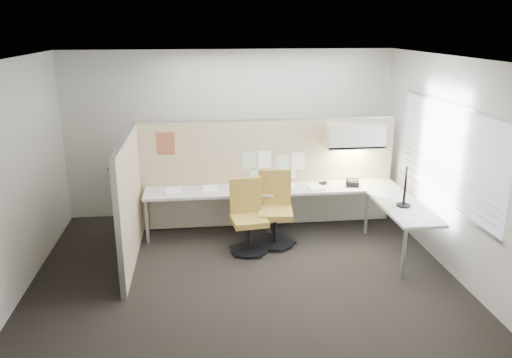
{
  "coord_description": "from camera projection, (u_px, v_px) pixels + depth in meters",
  "views": [
    {
      "loc": [
        -0.54,
        -6.06,
        3.18
      ],
      "look_at": [
        0.27,
        0.8,
        1.04
      ],
      "focal_mm": 35.0,
      "sensor_mm": 36.0,
      "label": 1
    }
  ],
  "objects": [
    {
      "name": "desk",
      "position": [
        296.0,
        198.0,
        7.75
      ],
      "size": [
        4.0,
        2.07,
        0.73
      ],
      "color": "beige",
      "rests_on": "floor"
    },
    {
      "name": "paper_stack_4",
      "position": [
        315.0,
        187.0,
        7.81
      ],
      "size": [
        0.26,
        0.32,
        0.03
      ],
      "primitive_type": "cube",
      "rotation": [
        0.0,
        0.0,
        0.11
      ],
      "color": "white",
      "rests_on": "desk"
    },
    {
      "name": "paper_stack_1",
      "position": [
        210.0,
        189.0,
        7.73
      ],
      "size": [
        0.24,
        0.31,
        0.02
      ],
      "primitive_type": "cube",
      "rotation": [
        0.0,
        0.0,
        -0.04
      ],
      "color": "white",
      "rests_on": "desk"
    },
    {
      "name": "wall_back",
      "position": [
        230.0,
        134.0,
        8.47
      ],
      "size": [
        5.5,
        0.02,
        2.8
      ],
      "primitive_type": "cube",
      "color": "beige",
      "rests_on": "ground"
    },
    {
      "name": "partition_left",
      "position": [
        130.0,
        201.0,
        6.8
      ],
      "size": [
        0.06,
        2.2,
        1.75
      ],
      "primitive_type": "cube",
      "color": "#CBB48C",
      "rests_on": "floor"
    },
    {
      "name": "task_light_strip",
      "position": [
        354.0,
        149.0,
        7.9
      ],
      "size": [
        0.6,
        0.06,
        0.02
      ],
      "primitive_type": "cube",
      "color": "#FFEABF",
      "rests_on": "overhead_bin"
    },
    {
      "name": "wall_right",
      "position": [
        448.0,
        164.0,
        6.65
      ],
      "size": [
        0.02,
        4.5,
        2.8
      ],
      "primitive_type": "cube",
      "color": "beige",
      "rests_on": "ground"
    },
    {
      "name": "pinned_papers",
      "position": [
        273.0,
        164.0,
        8.0
      ],
      "size": [
        1.01,
        0.0,
        0.47
      ],
      "color": "#8CBF8C",
      "rests_on": "partition_back"
    },
    {
      "name": "overhead_bin",
      "position": [
        354.0,
        136.0,
        7.84
      ],
      "size": [
        0.9,
        0.36,
        0.38
      ],
      "primitive_type": "cube",
      "color": "beige",
      "rests_on": "partition_back"
    },
    {
      "name": "chair_right",
      "position": [
        275.0,
        211.0,
        7.46
      ],
      "size": [
        0.58,
        0.59,
        1.09
      ],
      "rotation": [
        0.0,
        0.0,
        -0.12
      ],
      "color": "black",
      "rests_on": "floor"
    },
    {
      "name": "chair_left",
      "position": [
        248.0,
        219.0,
        7.23
      ],
      "size": [
        0.55,
        0.57,
        1.04
      ],
      "rotation": [
        0.0,
        0.0,
        0.12
      ],
      "color": "black",
      "rests_on": "floor"
    },
    {
      "name": "window_pane",
      "position": [
        447.0,
        153.0,
        6.6
      ],
      "size": [
        0.01,
        2.8,
        1.3
      ],
      "primitive_type": "cube",
      "color": "#96A3AE",
      "rests_on": "wall_right"
    },
    {
      "name": "ceiling",
      "position": [
        241.0,
        58.0,
        5.92
      ],
      "size": [
        5.5,
        4.5,
        0.01
      ],
      "primitive_type": "cube",
      "color": "white",
      "rests_on": "wall_back"
    },
    {
      "name": "paper_stack_0",
      "position": [
        173.0,
        191.0,
        7.64
      ],
      "size": [
        0.27,
        0.33,
        0.02
      ],
      "primitive_type": "cube",
      "rotation": [
        0.0,
        0.0,
        0.13
      ],
      "color": "white",
      "rests_on": "desk"
    },
    {
      "name": "tape_dispenser",
      "position": [
        350.0,
        183.0,
        7.95
      ],
      "size": [
        0.1,
        0.07,
        0.06
      ],
      "primitive_type": "cube",
      "rotation": [
        0.0,
        0.0,
        -0.08
      ],
      "color": "black",
      "rests_on": "desk"
    },
    {
      "name": "wall_front",
      "position": [
        267.0,
        245.0,
        4.2
      ],
      "size": [
        5.5,
        0.02,
        2.8
      ],
      "primitive_type": "cube",
      "color": "beige",
      "rests_on": "ground"
    },
    {
      "name": "paper_stack_5",
      "position": [
        378.0,
        195.0,
        7.47
      ],
      "size": [
        0.3,
        0.35,
        0.02
      ],
      "primitive_type": "cube",
      "rotation": [
        0.0,
        0.0,
        0.28
      ],
      "color": "white",
      "rests_on": "desk"
    },
    {
      "name": "wall_left",
      "position": [
        16.0,
        178.0,
        6.03
      ],
      "size": [
        0.02,
        4.5,
        2.8
      ],
      "primitive_type": "cube",
      "color": "beige",
      "rests_on": "ground"
    },
    {
      "name": "floor",
      "position": [
        243.0,
        270.0,
        6.75
      ],
      "size": [
        5.5,
        4.5,
        0.01
      ],
      "primitive_type": "cube",
      "color": "black",
      "rests_on": "ground"
    },
    {
      "name": "partition_back",
      "position": [
        267.0,
        173.0,
        8.07
      ],
      "size": [
        4.1,
        0.06,
        1.75
      ],
      "primitive_type": "cube",
      "color": "#CBB48C",
      "rests_on": "floor"
    },
    {
      "name": "paper_stack_3",
      "position": [
        288.0,
        186.0,
        7.86
      ],
      "size": [
        0.29,
        0.34,
        0.01
      ],
      "primitive_type": "cube",
      "rotation": [
        0.0,
        0.0,
        -0.22
      ],
      "color": "white",
      "rests_on": "desk"
    },
    {
      "name": "coat_hook",
      "position": [
        113.0,
        177.0,
        6.02
      ],
      "size": [
        0.18,
        0.44,
        1.34
      ],
      "color": "silver",
      "rests_on": "partition_left"
    },
    {
      "name": "stapler",
      "position": [
        323.0,
        183.0,
        7.96
      ],
      "size": [
        0.14,
        0.09,
        0.05
      ],
      "primitive_type": "cube",
      "rotation": [
        0.0,
        0.0,
        0.39
      ],
      "color": "black",
      "rests_on": "desk"
    },
    {
      "name": "phone",
      "position": [
        352.0,
        183.0,
        7.9
      ],
      "size": [
        0.25,
        0.23,
        0.12
      ],
      "rotation": [
        0.0,
        0.0,
        -0.24
      ],
      "color": "black",
      "rests_on": "desk"
    },
    {
      "name": "paper_stack_2",
      "position": [
        264.0,
        189.0,
        7.68
      ],
      "size": [
        0.23,
        0.3,
        0.04
      ],
      "primitive_type": "cube",
      "rotation": [
        0.0,
        0.0,
        0.01
      ],
      "color": "white",
      "rests_on": "desk"
    },
    {
      "name": "poster",
      "position": [
        165.0,
        144.0,
        7.7
      ],
      "size": [
        0.28,
        0.0,
        0.35
      ],
      "primitive_type": "cube",
      "color": "#DD521B",
      "rests_on": "partition_back"
    },
    {
      "name": "monitor",
      "position": [
        405.0,
        186.0,
        6.94
      ],
      "size": [
        0.22,
        0.45,
        0.51
      ],
      "rotation": [
        0.0,
        0.0,
        1.15
      ],
      "color": "black",
      "rests_on": "desk"
    }
  ]
}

